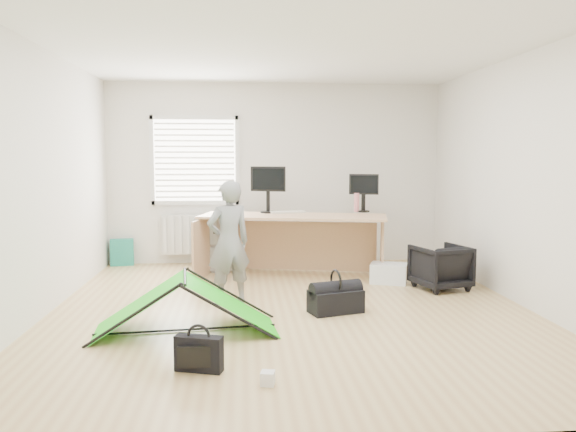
{
  "coord_description": "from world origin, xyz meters",
  "views": [
    {
      "loc": [
        -0.5,
        -5.74,
        1.6
      ],
      "look_at": [
        0.0,
        0.4,
        0.95
      ],
      "focal_mm": 35.0,
      "sensor_mm": 36.0,
      "label": 1
    }
  ],
  "objects": [
    {
      "name": "thermos",
      "position": [
        1.09,
        1.97,
        0.97
      ],
      "size": [
        0.09,
        0.09,
        0.27
      ],
      "primitive_type": "cylinder",
      "rotation": [
        0.0,
        0.0,
        0.18
      ],
      "color": "#D17579",
      "rests_on": "desk"
    },
    {
      "name": "white_box",
      "position": [
        -0.34,
        -1.94,
        0.05
      ],
      "size": [
        0.11,
        0.11,
        0.1
      ],
      "primitive_type": "cube",
      "rotation": [
        0.0,
        0.0,
        -0.2
      ],
      "color": "silver",
      "rests_on": "ground"
    },
    {
      "name": "keyboard",
      "position": [
        0.11,
        1.92,
        0.84
      ],
      "size": [
        0.51,
        0.25,
        0.02
      ],
      "primitive_type": "cube",
      "rotation": [
        0.0,
        0.0,
        0.18
      ],
      "color": "beige",
      "rests_on": "desk"
    },
    {
      "name": "desk",
      "position": [
        0.17,
        1.61,
        0.42
      ],
      "size": [
        2.56,
        1.31,
        0.83
      ],
      "primitive_type": "cube",
      "rotation": [
        0.0,
        0.0,
        -0.23
      ],
      "color": "tan",
      "rests_on": "ground"
    },
    {
      "name": "storage_crate",
      "position": [
        1.35,
        1.15,
        0.13
      ],
      "size": [
        0.53,
        0.45,
        0.25
      ],
      "primitive_type": "cube",
      "rotation": [
        0.0,
        0.0,
        -0.36
      ],
      "color": "white",
      "rests_on": "ground"
    },
    {
      "name": "monitor_right",
      "position": [
        1.18,
        1.96,
        1.03
      ],
      "size": [
        0.41,
        0.23,
        0.39
      ],
      "primitive_type": "cube",
      "rotation": [
        0.0,
        0.0,
        -0.36
      ],
      "color": "black",
      "rests_on": "desk"
    },
    {
      "name": "laptop_bag",
      "position": [
        -0.84,
        -1.64,
        0.13
      ],
      "size": [
        0.37,
        0.21,
        0.27
      ],
      "primitive_type": "cube",
      "rotation": [
        0.0,
        0.0,
        -0.29
      ],
      "color": "black",
      "rests_on": "ground"
    },
    {
      "name": "tote_bag",
      "position": [
        -2.29,
        2.63,
        0.2
      ],
      "size": [
        0.35,
        0.19,
        0.39
      ],
      "primitive_type": "cube",
      "rotation": [
        0.0,
        0.0,
        0.13
      ],
      "color": "#1E8B77",
      "rests_on": "ground"
    },
    {
      "name": "kite",
      "position": [
        -1.03,
        -0.65,
        0.26
      ],
      "size": [
        1.72,
        0.9,
        0.51
      ],
      "primitive_type": null,
      "rotation": [
        0.0,
        0.0,
        0.1
      ],
      "color": "#1CCC13",
      "rests_on": "ground"
    },
    {
      "name": "person",
      "position": [
        -0.65,
        0.32,
        0.67
      ],
      "size": [
        0.58,
        0.49,
        1.35
      ],
      "primitive_type": "imported",
      "rotation": [
        0.0,
        0.0,
        3.55
      ],
      "color": "gray",
      "rests_on": "ground"
    },
    {
      "name": "duffel_bag",
      "position": [
        0.45,
        -0.15,
        0.12
      ],
      "size": [
        0.6,
        0.42,
        0.24
      ],
      "primitive_type": "cube",
      "rotation": [
        0.0,
        0.0,
        0.29
      ],
      "color": "black",
      "rests_on": "ground"
    },
    {
      "name": "monitor_left",
      "position": [
        -0.15,
        1.95,
        1.07
      ],
      "size": [
        0.5,
        0.27,
        0.47
      ],
      "primitive_type": "cube",
      "rotation": [
        0.0,
        0.0,
        -0.35
      ],
      "color": "black",
      "rests_on": "desk"
    },
    {
      "name": "radiator",
      "position": [
        -1.2,
        2.67,
        0.45
      ],
      "size": [
        1.0,
        0.12,
        0.6
      ],
      "primitive_type": "cube",
      "color": "silver",
      "rests_on": "back_wall"
    },
    {
      "name": "window",
      "position": [
        -1.2,
        2.71,
        1.55
      ],
      "size": [
        1.2,
        0.06,
        1.2
      ],
      "primitive_type": "cube",
      "color": "silver",
      "rests_on": "back_wall"
    },
    {
      "name": "filing_cabinet",
      "position": [
        -0.84,
        2.27,
        0.38
      ],
      "size": [
        0.65,
        0.76,
        0.76
      ],
      "primitive_type": "cube",
      "rotation": [
        0.0,
        0.0,
        -0.28
      ],
      "color": "gray",
      "rests_on": "ground"
    },
    {
      "name": "ground",
      "position": [
        0.0,
        0.0,
        0.0
      ],
      "size": [
        5.5,
        5.5,
        0.0
      ],
      "primitive_type": "plane",
      "color": "tan",
      "rests_on": "ground"
    },
    {
      "name": "back_wall",
      "position": [
        0.0,
        2.75,
        1.35
      ],
      "size": [
        5.0,
        0.02,
        2.7
      ],
      "primitive_type": "cube",
      "color": "silver",
      "rests_on": "ground"
    },
    {
      "name": "office_chair",
      "position": [
        1.89,
        0.79,
        0.27
      ],
      "size": [
        0.72,
        0.73,
        0.54
      ],
      "primitive_type": "imported",
      "rotation": [
        0.0,
        0.0,
        3.42
      ],
      "color": "black",
      "rests_on": "ground"
    }
  ]
}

